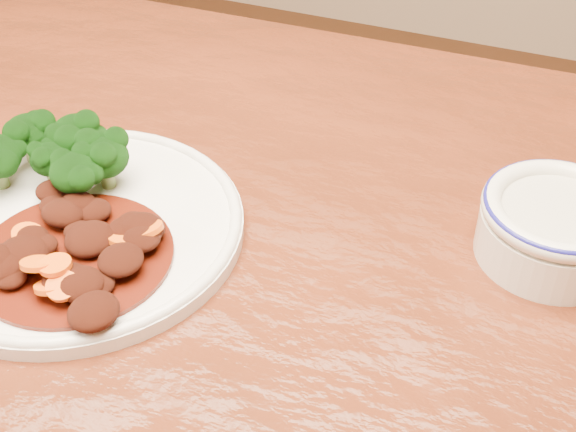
% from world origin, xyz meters
% --- Properties ---
extents(dining_table, '(1.51, 0.92, 0.75)m').
position_xyz_m(dining_table, '(-0.00, 0.00, 0.67)').
color(dining_table, '#5E2410').
rests_on(dining_table, ground).
extents(dinner_plate, '(0.30, 0.30, 0.02)m').
position_xyz_m(dinner_plate, '(-0.09, -0.02, 0.76)').
color(dinner_plate, white).
rests_on(dinner_plate, dining_table).
extents(broccoli_florets, '(0.14, 0.11, 0.05)m').
position_xyz_m(broccoli_florets, '(-0.14, 0.03, 0.79)').
color(broccoli_florets, olive).
rests_on(broccoli_florets, dinner_plate).
extents(mince_stew, '(0.17, 0.17, 0.03)m').
position_xyz_m(mince_stew, '(-0.06, -0.06, 0.78)').
color(mince_stew, '#4E1308').
rests_on(mince_stew, dinner_plate).
extents(dip_bowl, '(0.13, 0.13, 0.06)m').
position_xyz_m(dip_bowl, '(0.31, 0.11, 0.78)').
color(dip_bowl, silver).
rests_on(dip_bowl, dining_table).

